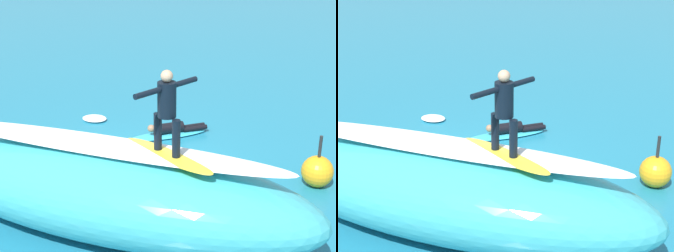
{
  "view_description": "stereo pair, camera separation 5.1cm",
  "coord_description": "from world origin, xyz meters",
  "views": [
    {
      "loc": [
        -3.46,
        10.35,
        5.48
      ],
      "look_at": [
        -0.87,
        0.23,
        1.28
      ],
      "focal_mm": 55.4,
      "sensor_mm": 36.0,
      "label": 1
    },
    {
      "loc": [
        -3.51,
        10.34,
        5.48
      ],
      "look_at": [
        -0.87,
        0.23,
        1.28
      ],
      "focal_mm": 55.4,
      "sensor_mm": 36.0,
      "label": 2
    }
  ],
  "objects": [
    {
      "name": "foam_patch_mid",
      "position": [
        2.12,
        -2.76,
        0.06
      ],
      "size": [
        0.79,
        0.66,
        0.12
      ],
      "primitive_type": "ellipsoid",
      "rotation": [
        0.0,
        0.0,
        3.01
      ],
      "color": "white",
      "rests_on": "ground_plane"
    },
    {
      "name": "wave_crest",
      "position": [
        -0.28,
        2.51,
        0.85
      ],
      "size": [
        8.21,
        3.3,
        1.7
      ],
      "primitive_type": "ellipsoid",
      "rotation": [
        0.0,
        0.0,
        -0.11
      ],
      "color": "teal",
      "rests_on": "ground_plane"
    },
    {
      "name": "surfboard_riding",
      "position": [
        -1.46,
        2.63,
        1.74
      ],
      "size": [
        1.99,
        1.44,
        0.09
      ],
      "primitive_type": "ellipsoid",
      "rotation": [
        0.0,
        0.0,
        -0.54
      ],
      "color": "yellow",
      "rests_on": "wave_crest"
    },
    {
      "name": "surfboard_paddling",
      "position": [
        -0.27,
        -2.16,
        0.05
      ],
      "size": [
        2.12,
        1.7,
        0.09
      ],
      "primitive_type": "ellipsoid",
      "rotation": [
        0.0,
        0.0,
        0.6
      ],
      "color": "#33B2D1",
      "rests_on": "ground_plane"
    },
    {
      "name": "buoy_marker",
      "position": [
        -4.11,
        -0.26,
        0.35
      ],
      "size": [
        0.7,
        0.7,
        1.19
      ],
      "color": "orange",
      "rests_on": "ground_plane"
    },
    {
      "name": "ground_plane",
      "position": [
        0.0,
        0.0,
        0.0
      ],
      "size": [
        120.0,
        120.0,
        0.0
      ],
      "primitive_type": "plane",
      "color": "teal"
    },
    {
      "name": "wave_foam_lip",
      "position": [
        -0.28,
        2.51,
        1.74
      ],
      "size": [
        6.85,
        1.58,
        0.08
      ],
      "primitive_type": "ellipsoid",
      "rotation": [
        0.0,
        0.0,
        -0.11
      ],
      "color": "white",
      "rests_on": "wave_crest"
    },
    {
      "name": "surfer_riding",
      "position": [
        -1.46,
        2.63,
        2.63
      ],
      "size": [
        0.79,
        1.23,
        1.45
      ],
      "rotation": [
        0.0,
        0.0,
        -0.54
      ],
      "color": "black",
      "rests_on": "surfboard_riding"
    },
    {
      "name": "surfer_paddling",
      "position": [
        -0.38,
        -2.24,
        0.22
      ],
      "size": [
        1.48,
        1.11,
        0.3
      ],
      "rotation": [
        0.0,
        0.0,
        0.6
      ],
      "color": "black",
      "rests_on": "surfboard_paddling"
    }
  ]
}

